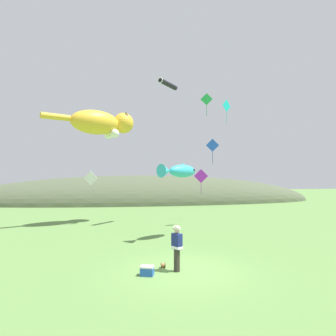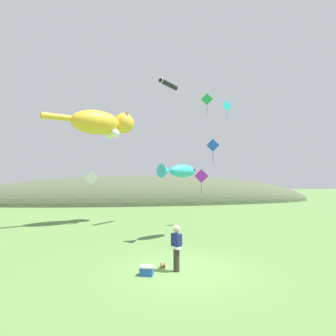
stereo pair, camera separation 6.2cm
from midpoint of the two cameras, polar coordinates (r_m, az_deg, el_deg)
name	(u,v)px [view 2 (the right image)]	position (r m, az deg, el deg)	size (l,w,h in m)	color
ground_plane	(183,270)	(12.52, 2.95, -18.90)	(120.00, 120.00, 0.00)	#5B8442
distant_hill_ridge	(141,202)	(41.67, -5.12, -6.46)	(49.21, 12.30, 7.33)	#4C563D
festival_attendant	(176,247)	(12.13, 1.77, -14.80)	(0.45, 0.49, 1.77)	#332D28
kite_spool	(163,265)	(12.77, -0.86, -18.04)	(0.17, 0.22, 0.22)	olive
picnic_cooler	(147,271)	(11.89, -3.94, -18.94)	(0.57, 0.47, 0.36)	blue
kite_giant_cat	(102,123)	(23.81, -12.38, 8.33)	(6.51, 4.00, 2.17)	gold
kite_fish_windsock	(179,171)	(17.67, 2.22, -0.55)	(2.78, 2.39, 0.89)	#33B2CC
kite_tube_streamer	(168,84)	(23.64, 0.12, 15.68)	(1.78, 2.06, 0.44)	black
kite_diamond_white	(91,178)	(23.23, -14.37, -1.95)	(1.01, 0.49, 2.01)	white
kite_diamond_violet	(201,176)	(25.30, 6.46, -1.57)	(1.17, 0.20, 2.08)	purple
kite_diamond_blue	(213,146)	(22.58, 8.62, 4.25)	(0.95, 0.28, 1.88)	blue
kite_diamond_teal	(227,106)	(22.78, 11.24, 11.49)	(0.78, 0.53, 1.82)	#19BFBF
kite_diamond_green	(207,99)	(24.81, 7.51, 12.81)	(0.93, 0.31, 1.87)	green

